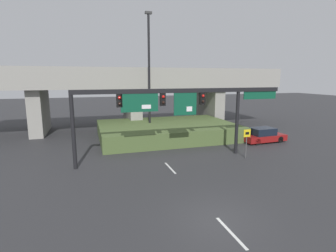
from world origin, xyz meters
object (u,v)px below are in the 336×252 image
Objects in this scene: speed_limit_sign at (247,139)px; parked_sedan_near_right at (263,136)px; signal_gantry at (178,102)px; highway_light_pole_near at (149,73)px.

speed_limit_sign is 6.22m from parked_sedan_near_right.
signal_gantry is 7.05× the size of speed_limit_sign.
parked_sedan_near_right is at bearing 14.87° from signal_gantry.
signal_gantry is at bearing -89.18° from highway_light_pole_near.
highway_light_pole_near is (-0.13, 8.78, 2.33)m from signal_gantry.
highway_light_pole_near is (-5.48, 10.13, 5.31)m from speed_limit_sign.
parked_sedan_near_right is at bearing 40.74° from speed_limit_sign.
speed_limit_sign reaches higher than parked_sedan_near_right.
speed_limit_sign is at bearing -142.12° from parked_sedan_near_right.
signal_gantry is at bearing -167.99° from parked_sedan_near_right.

